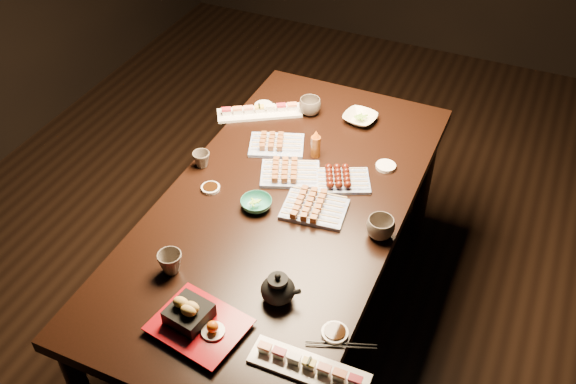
# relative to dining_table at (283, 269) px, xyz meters

# --- Properties ---
(ground) EXTENTS (5.00, 5.00, 0.00)m
(ground) POSITION_rel_dining_table_xyz_m (-0.07, 0.34, -0.38)
(ground) COLOR black
(ground) RESTS_ON ground
(dining_table) EXTENTS (1.23, 1.94, 0.75)m
(dining_table) POSITION_rel_dining_table_xyz_m (0.00, 0.00, 0.00)
(dining_table) COLOR black
(dining_table) RESTS_ON ground
(sushi_platter_near) EXTENTS (0.37, 0.11, 0.04)m
(sushi_platter_near) POSITION_rel_dining_table_xyz_m (0.38, -0.64, 0.40)
(sushi_platter_near) COLOR white
(sushi_platter_near) RESTS_ON dining_table
(sushi_platter_far) EXTENTS (0.38, 0.29, 0.05)m
(sushi_platter_far) POSITION_rel_dining_table_xyz_m (-0.35, 0.51, 0.40)
(sushi_platter_far) COLOR white
(sushi_platter_far) RESTS_ON dining_table
(yakitori_plate_center) EXTENTS (0.28, 0.25, 0.06)m
(yakitori_plate_center) POSITION_rel_dining_table_xyz_m (-0.04, 0.17, 0.40)
(yakitori_plate_center) COLOR #828EB6
(yakitori_plate_center) RESTS_ON dining_table
(yakitori_plate_right) EXTENTS (0.26, 0.20, 0.06)m
(yakitori_plate_right) POSITION_rel_dining_table_xyz_m (0.13, 0.01, 0.41)
(yakitori_plate_right) COLOR #828EB6
(yakitori_plate_right) RESTS_ON dining_table
(yakitori_plate_left) EXTENTS (0.27, 0.24, 0.06)m
(yakitori_plate_left) POSITION_rel_dining_table_xyz_m (-0.17, 0.32, 0.40)
(yakitori_plate_left) COLOR #828EB6
(yakitori_plate_left) RESTS_ON dining_table
(tsukune_plate) EXTENTS (0.26, 0.23, 0.05)m
(tsukune_plate) POSITION_rel_dining_table_xyz_m (0.17, 0.21, 0.40)
(tsukune_plate) COLOR #828EB6
(tsukune_plate) RESTS_ON dining_table
(edamame_bowl_green) EXTENTS (0.16, 0.16, 0.04)m
(edamame_bowl_green) POSITION_rel_dining_table_xyz_m (-0.08, -0.06, 0.39)
(edamame_bowl_green) COLOR #287B69
(edamame_bowl_green) RESTS_ON dining_table
(edamame_bowl_cream) EXTENTS (0.16, 0.16, 0.04)m
(edamame_bowl_cream) POSITION_rel_dining_table_xyz_m (0.09, 0.64, 0.39)
(edamame_bowl_cream) COLOR beige
(edamame_bowl_cream) RESTS_ON dining_table
(tempura_tray) EXTENTS (0.32, 0.27, 0.10)m
(tempura_tray) POSITION_rel_dining_table_xyz_m (0.00, -0.64, 0.43)
(tempura_tray) COLOR black
(tempura_tray) RESTS_ON dining_table
(teacup_near_left) EXTENTS (0.10, 0.10, 0.08)m
(teacup_near_left) POSITION_rel_dining_table_xyz_m (-0.21, -0.47, 0.41)
(teacup_near_left) COLOR brown
(teacup_near_left) RESTS_ON dining_table
(teacup_mid_right) EXTENTS (0.12, 0.12, 0.08)m
(teacup_mid_right) POSITION_rel_dining_table_xyz_m (0.39, -0.02, 0.42)
(teacup_mid_right) COLOR brown
(teacup_mid_right) RESTS_ON dining_table
(teacup_far_left) EXTENTS (0.09, 0.09, 0.07)m
(teacup_far_left) POSITION_rel_dining_table_xyz_m (-0.40, 0.08, 0.41)
(teacup_far_left) COLOR brown
(teacup_far_left) RESTS_ON dining_table
(teacup_far_right) EXTENTS (0.13, 0.13, 0.08)m
(teacup_far_right) POSITION_rel_dining_table_xyz_m (-0.14, 0.61, 0.41)
(teacup_far_right) COLOR brown
(teacup_far_right) RESTS_ON dining_table
(teapot) EXTENTS (0.15, 0.15, 0.11)m
(teapot) POSITION_rel_dining_table_xyz_m (0.18, -0.43, 0.43)
(teapot) COLOR black
(teapot) RESTS_ON dining_table
(condiment_bottle) EXTENTS (0.06, 0.06, 0.13)m
(condiment_bottle) POSITION_rel_dining_table_xyz_m (-0.00, 0.33, 0.44)
(condiment_bottle) COLOR brown
(condiment_bottle) RESTS_ON dining_table
(sauce_dish_west) EXTENTS (0.08, 0.08, 0.01)m
(sauce_dish_west) POSITION_rel_dining_table_xyz_m (-0.30, -0.04, 0.38)
(sauce_dish_west) COLOR white
(sauce_dish_west) RESTS_ON dining_table
(sauce_dish_east) EXTENTS (0.11, 0.11, 0.01)m
(sauce_dish_east) POSITION_rel_dining_table_xyz_m (0.30, 0.37, 0.38)
(sauce_dish_east) COLOR white
(sauce_dish_east) RESTS_ON dining_table
(sauce_dish_se) EXTENTS (0.12, 0.12, 0.02)m
(sauce_dish_se) POSITION_rel_dining_table_xyz_m (0.40, -0.49, 0.38)
(sauce_dish_se) COLOR white
(sauce_dish_se) RESTS_ON dining_table
(sauce_dish_nw) EXTENTS (0.12, 0.12, 0.01)m
(sauce_dish_nw) POSITION_rel_dining_table_xyz_m (-0.36, 0.57, 0.38)
(sauce_dish_nw) COLOR white
(sauce_dish_nw) RESTS_ON dining_table
(chopsticks_near) EXTENTS (0.10, 0.18, 0.01)m
(chopsticks_near) POSITION_rel_dining_table_xyz_m (0.01, -0.63, 0.38)
(chopsticks_near) COLOR black
(chopsticks_near) RESTS_ON dining_table
(chopsticks_se) EXTENTS (0.21, 0.09, 0.01)m
(chopsticks_se) POSITION_rel_dining_table_xyz_m (0.43, -0.52, 0.38)
(chopsticks_se) COLOR black
(chopsticks_se) RESTS_ON dining_table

